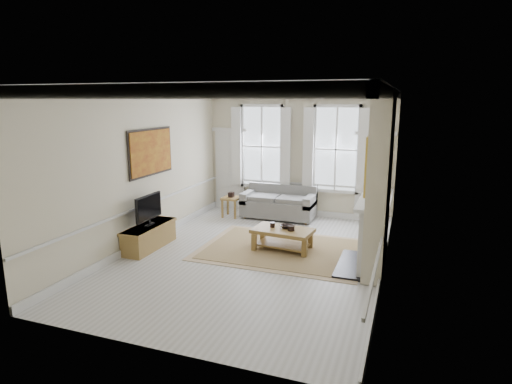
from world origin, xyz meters
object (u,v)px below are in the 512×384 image
at_px(coffee_table, 283,233).
at_px(tv_stand, 149,237).
at_px(side_table, 231,201).
at_px(sofa, 279,204).

xyz_separation_m(coffee_table, tv_stand, (-2.79, -0.87, -0.13)).
bearing_deg(tv_stand, side_table, 77.05).
height_order(side_table, coffee_table, side_table).
distance_m(sofa, coffee_table, 2.64).
xyz_separation_m(sofa, tv_stand, (-1.96, -3.37, -0.11)).
distance_m(side_table, coffee_table, 2.98).
xyz_separation_m(side_table, tv_stand, (-0.69, -2.98, -0.19)).
relative_size(side_table, tv_stand, 0.38).
xyz_separation_m(sofa, side_table, (-1.27, -0.40, 0.08)).
bearing_deg(tv_stand, sofa, 59.90).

